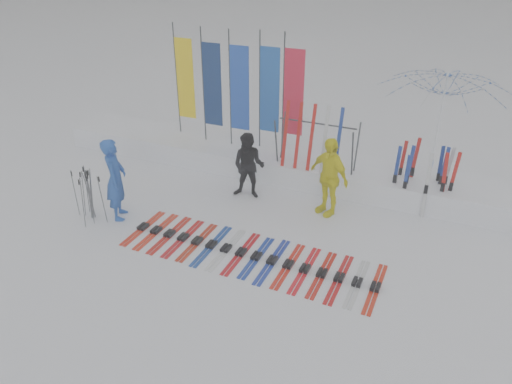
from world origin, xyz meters
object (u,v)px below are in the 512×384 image
at_px(person_black, 249,166).
at_px(person_blue, 116,179).
at_px(ski_rack, 317,138).
at_px(tent_canopy, 438,125).
at_px(person_yellow, 329,176).
at_px(ski_row, 249,255).

bearing_deg(person_black, person_blue, -146.15).
bearing_deg(ski_rack, tent_canopy, 33.79).
xyz_separation_m(person_blue, tent_canopy, (6.48, 5.15, 0.52)).
relative_size(person_blue, tent_canopy, 0.59).
distance_m(person_blue, ski_rack, 5.02).
xyz_separation_m(person_yellow, tent_canopy, (2.05, 2.98, 0.55)).
height_order(person_black, person_yellow, person_yellow).
relative_size(person_black, person_yellow, 0.88).
distance_m(person_blue, ski_row, 3.62).
relative_size(person_black, ski_row, 0.31).
distance_m(person_yellow, tent_canopy, 3.66).
bearing_deg(person_blue, ski_rack, -76.21).
height_order(person_black, ski_rack, ski_rack).
bearing_deg(ski_rack, person_black, -139.36).
distance_m(person_black, ski_rack, 1.87).
xyz_separation_m(person_black, person_yellow, (2.05, 0.02, 0.11)).
relative_size(person_yellow, tent_canopy, 0.57).
relative_size(person_blue, person_black, 1.16).
bearing_deg(tent_canopy, ski_rack, -146.21).
relative_size(tent_canopy, ski_row, 0.61).
xyz_separation_m(tent_canopy, ski_rack, (-2.74, -1.83, -0.13)).
bearing_deg(tent_canopy, ski_row, -119.05).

